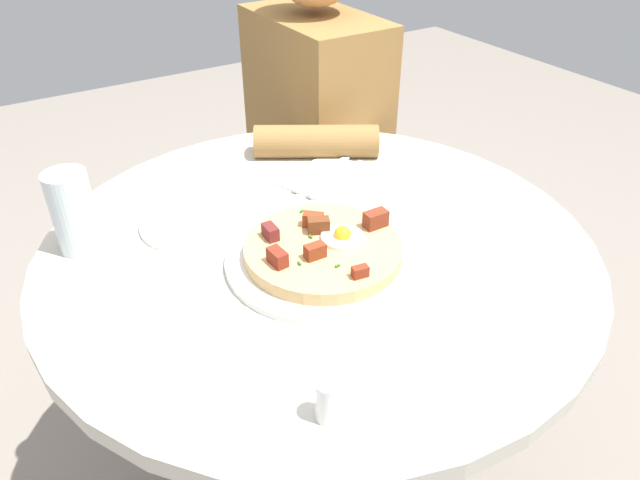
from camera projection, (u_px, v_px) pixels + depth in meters
The scene contains 10 objects.
dining_table at pixel (317, 314), 1.09m from camera, with size 0.93×0.93×0.71m.
person_seated at pixel (316, 177), 1.60m from camera, with size 0.53×0.42×1.14m.
pizza_plate at pixel (323, 258), 0.94m from camera, with size 0.31×0.31×0.01m, color white.
breakfast_pizza at pixel (323, 248), 0.93m from camera, with size 0.25×0.25×0.05m.
bread_plate at pixel (190, 223), 1.03m from camera, with size 0.17×0.17×0.01m, color white.
napkin at pixel (329, 178), 1.17m from camera, with size 0.17×0.14×0.00m, color white.
fork at pixel (337, 178), 1.16m from camera, with size 0.18×0.01×0.01m, color silver.
knife at pixel (322, 173), 1.18m from camera, with size 0.18×0.01×0.01m, color silver.
water_glass at pixel (73, 212), 0.94m from camera, with size 0.07×0.07×0.14m, color silver.
salt_shaker at pixel (328, 401), 0.67m from camera, with size 0.03×0.03×0.06m, color white.
Camera 1 is at (0.70, -0.43, 1.27)m, focal length 33.20 mm.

